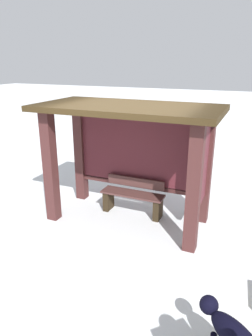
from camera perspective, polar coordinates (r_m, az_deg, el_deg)
name	(u,v)px	position (r m, az deg, el deg)	size (l,w,h in m)	color
ground_plane	(128,219)	(6.44, 0.28, -9.29)	(60.00, 60.00, 0.00)	silver
bus_shelter	(134,139)	(5.93, 1.45, 5.33)	(3.37, 1.70, 2.30)	#442221
bench_left_inside	(133,198)	(6.52, 1.29, -5.43)	(1.32, 0.38, 0.75)	#4C2E2B
dog	(232,334)	(3.74, 18.81, -26.85)	(0.84, 0.73, 0.62)	black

